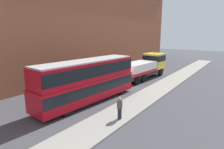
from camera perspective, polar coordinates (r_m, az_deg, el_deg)
The scene contains 6 objects.
ground_plane at distance 23.50m, azimuth 3.06°, elevation -3.68°, with size 120.00×120.00×0.00m, color #424247.
near_kerb at distance 21.61m, azimuth 12.52°, elevation -5.21°, with size 60.00×2.80×0.15m, color gray.
building_facade at distance 27.57m, azimuth -10.92°, elevation 15.44°, with size 60.00×1.50×16.00m.
recovery_tow_truck at distance 27.98m, azimuth 9.94°, elevation 2.45°, with size 10.22×3.30×3.67m.
double_decker_bus at distance 17.96m, azimuth -7.31°, elevation -1.46°, with size 11.17×3.37×4.06m.
pedestrian_onlooker at distance 14.36m, azimuth 2.33°, elevation -10.20°, with size 0.43×0.48×1.71m.
Camera 1 is at (-19.06, -12.12, 6.50)m, focal length 30.25 mm.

